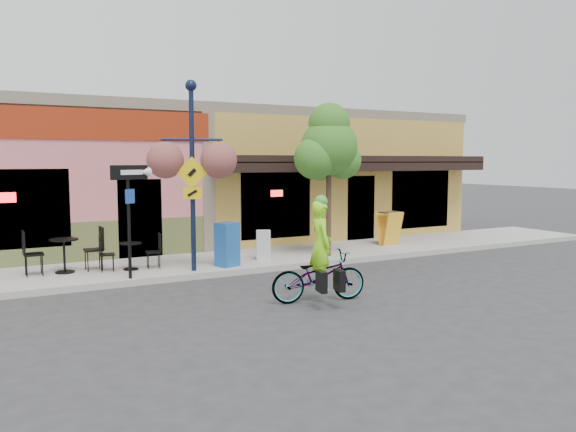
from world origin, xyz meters
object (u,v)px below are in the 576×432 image
object	(u,v)px
bicycle	(319,276)
newspaper_box_blue	(227,244)
cyclist_rider	(321,257)
newspaper_box_grey	(263,245)
street_tree	(329,179)
one_way_sign	(129,222)
lamp_post	(192,176)
building	(195,176)

from	to	relation	value
bicycle	newspaper_box_blue	bearing A→B (deg)	18.88
cyclist_rider	newspaper_box_grey	xyz separation A→B (m)	(0.66, 4.01, -0.34)
bicycle	cyclist_rider	bearing A→B (deg)	-78.71
street_tree	cyclist_rider	bearing A→B (deg)	-124.20
one_way_sign	lamp_post	bearing A→B (deg)	-17.91
bicycle	street_tree	size ratio (longest dim) A/B	0.45
building	lamp_post	size ratio (longest dim) A/B	3.99
newspaper_box_grey	street_tree	bearing A→B (deg)	15.81
street_tree	newspaper_box_grey	bearing A→B (deg)	172.30
bicycle	newspaper_box_blue	world-z (taller)	newspaper_box_blue
street_tree	bicycle	bearing A→B (deg)	-124.72
newspaper_box_blue	street_tree	size ratio (longest dim) A/B	0.26
bicycle	cyclist_rider	xyz separation A→B (m)	(0.05, 0.00, 0.38)
cyclist_rider	newspaper_box_blue	world-z (taller)	cyclist_rider
bicycle	street_tree	xyz separation A→B (m)	(2.60, 3.75, 1.78)
cyclist_rider	newspaper_box_grey	world-z (taller)	cyclist_rider
one_way_sign	building	bearing A→B (deg)	35.78
building	one_way_sign	bearing A→B (deg)	-119.78
building	newspaper_box_blue	distance (m)	6.81
lamp_post	building	bearing A→B (deg)	92.03
bicycle	newspaper_box_grey	distance (m)	4.07
lamp_post	one_way_sign	size ratio (longest dim) A/B	1.78
newspaper_box_blue	newspaper_box_grey	xyz separation A→B (m)	(1.19, 0.37, -0.15)
cyclist_rider	one_way_sign	size ratio (longest dim) A/B	0.69
building	lamp_post	world-z (taller)	lamp_post
building	newspaper_box_blue	bearing A→B (deg)	-102.24
building	newspaper_box_blue	xyz separation A→B (m)	(-1.41, -6.48, -1.55)
building	bicycle	size ratio (longest dim) A/B	9.39
lamp_post	newspaper_box_grey	bearing A→B (deg)	35.57
cyclist_rider	newspaper_box_grey	distance (m)	4.08
newspaper_box_blue	street_tree	bearing A→B (deg)	-18.79
newspaper_box_grey	street_tree	size ratio (longest dim) A/B	0.19
bicycle	newspaper_box_grey	world-z (taller)	bicycle
bicycle	newspaper_box_grey	bearing A→B (deg)	1.30
building	one_way_sign	world-z (taller)	building
bicycle	newspaper_box_grey	xyz separation A→B (m)	(0.71, 4.01, 0.04)
lamp_post	street_tree	xyz separation A→B (m)	(4.02, 0.28, -0.14)
building	bicycle	bearing A→B (deg)	-95.21
bicycle	cyclist_rider	world-z (taller)	cyclist_rider
building	street_tree	size ratio (longest dim) A/B	4.25
cyclist_rider	street_tree	size ratio (longest dim) A/B	0.41
newspaper_box_blue	cyclist_rider	bearing A→B (deg)	-102.63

